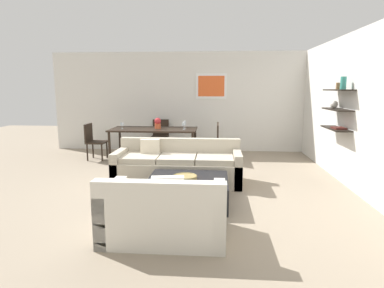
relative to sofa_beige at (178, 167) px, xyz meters
The scene contains 18 objects.
ground_plane 0.45m from the sofa_beige, 84.45° to the right, with size 18.00×18.00×0.00m, color gray.
back_wall_unit 3.38m from the sofa_beige, 84.01° to the left, with size 8.40×0.09×2.70m.
right_wall_shelf_unit 3.25m from the sofa_beige, ahead, with size 0.34×8.20×2.70m.
sofa_beige is the anchor object (origin of this frame).
loveseat_white 2.29m from the sofa_beige, 86.99° to the right, with size 1.42×0.90×0.78m.
coffee_table 1.13m from the sofa_beige, 75.40° to the right, with size 1.21×1.09×0.38m.
decorative_bowl 1.18m from the sofa_beige, 77.85° to the right, with size 0.36×0.36×0.07m.
apple_on_coffee_table 1.20m from the sofa_beige, 85.61° to the right, with size 0.08×0.08×0.08m, color #669E2D.
dining_table 2.22m from the sofa_beige, 112.52° to the left, with size 2.10×0.97×0.75m.
dining_chair_left_near 2.92m from the sofa_beige, 141.86° to the left, with size 0.44×0.44×0.88m.
dining_chair_right_near 1.92m from the sofa_beige, 71.03° to the left, with size 0.44×0.44×0.88m.
dining_chair_head 3.04m from the sofa_beige, 106.05° to the left, with size 0.44×0.44×0.88m.
dining_chair_right_far 2.33m from the sofa_beige, 74.54° to the left, with size 0.44×0.44×0.88m.
wine_glass_right_far 2.22m from the sofa_beige, 92.25° to the left, with size 0.07×0.07×0.18m.
wine_glass_right_near 1.99m from the sofa_beige, 92.54° to the left, with size 0.07×0.07×0.18m.
wine_glass_left_near 2.54m from the sofa_beige, 129.95° to the left, with size 0.08×0.08×0.16m.
wine_glass_head 2.65m from the sofa_beige, 108.91° to the left, with size 0.06×0.06×0.17m.
centerpiece_vase 2.25m from the sofa_beige, 109.92° to the left, with size 0.16×0.16×0.26m.
Camera 1 is at (0.69, -5.55, 1.74)m, focal length 30.71 mm.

